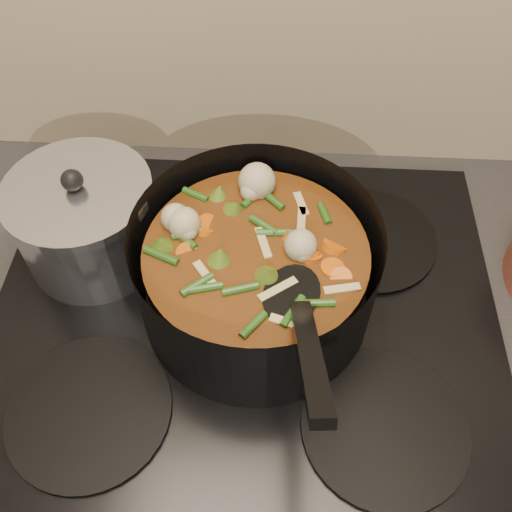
{
  "coord_description": "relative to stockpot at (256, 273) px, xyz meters",
  "views": [
    {
      "loc": [
        0.04,
        1.57,
        1.53
      ],
      "look_at": [
        0.01,
        1.95,
        1.03
      ],
      "focal_mm": 40.0,
      "sensor_mm": 36.0,
      "label": 1
    }
  ],
  "objects": [
    {
      "name": "counter",
      "position": [
        -0.01,
        -0.02,
        -0.54
      ],
      "size": [
        2.64,
        0.64,
        0.91
      ],
      "color": "brown",
      "rests_on": "ground"
    },
    {
      "name": "stovetop",
      "position": [
        -0.01,
        -0.02,
        -0.07
      ],
      "size": [
        0.62,
        0.54,
        0.03
      ],
      "color": "black",
      "rests_on": "counter"
    },
    {
      "name": "stockpot",
      "position": [
        0.0,
        0.0,
        0.0
      ],
      "size": [
        0.3,
        0.38,
        0.2
      ],
      "rotation": [
        0.0,
        0.0,
        -0.11
      ],
      "color": "black",
      "rests_on": "stovetop"
    },
    {
      "name": "saucepan",
      "position": [
        -0.22,
        0.07,
        -0.0
      ],
      "size": [
        0.18,
        0.18,
        0.15
      ],
      "rotation": [
        0.0,
        0.0,
        -0.06
      ],
      "color": "silver",
      "rests_on": "stovetop"
    }
  ]
}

